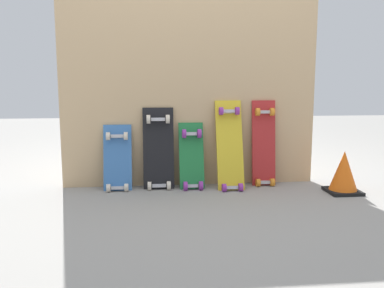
{
  "coord_description": "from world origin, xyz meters",
  "views": [
    {
      "loc": [
        -0.32,
        -3.14,
        0.82
      ],
      "look_at": [
        0.0,
        -0.07,
        0.34
      ],
      "focal_mm": 39.16,
      "sensor_mm": 36.0,
      "label": 1
    }
  ],
  "objects_px": {
    "skateboard_blue": "(118,162)",
    "skateboard_red": "(264,147)",
    "skateboard_yellow": "(230,149)",
    "traffic_cone": "(344,172)",
    "skateboard_black": "(159,152)",
    "skateboard_green": "(192,160)"
  },
  "relations": [
    {
      "from": "skateboard_red",
      "to": "traffic_cone",
      "type": "relative_size",
      "value": 2.34
    },
    {
      "from": "skateboard_blue",
      "to": "skateboard_black",
      "type": "bearing_deg",
      "value": 2.35
    },
    {
      "from": "skateboard_green",
      "to": "skateboard_yellow",
      "type": "distance_m",
      "value": 0.3
    },
    {
      "from": "skateboard_blue",
      "to": "skateboard_red",
      "type": "height_order",
      "value": "skateboard_red"
    },
    {
      "from": "skateboard_black",
      "to": "traffic_cone",
      "type": "distance_m",
      "value": 1.37
    },
    {
      "from": "skateboard_black",
      "to": "skateboard_yellow",
      "type": "bearing_deg",
      "value": -5.5
    },
    {
      "from": "skateboard_green",
      "to": "traffic_cone",
      "type": "relative_size",
      "value": 1.8
    },
    {
      "from": "skateboard_blue",
      "to": "skateboard_red",
      "type": "xyz_separation_m",
      "value": [
        1.12,
        0.03,
        0.09
      ]
    },
    {
      "from": "skateboard_green",
      "to": "skateboard_yellow",
      "type": "height_order",
      "value": "skateboard_yellow"
    },
    {
      "from": "skateboard_black",
      "to": "traffic_cone",
      "type": "relative_size",
      "value": 2.17
    },
    {
      "from": "traffic_cone",
      "to": "skateboard_green",
      "type": "bearing_deg",
      "value": 166.19
    },
    {
      "from": "skateboard_green",
      "to": "skateboard_black",
      "type": "bearing_deg",
      "value": 174.88
    },
    {
      "from": "skateboard_green",
      "to": "traffic_cone",
      "type": "height_order",
      "value": "skateboard_green"
    },
    {
      "from": "skateboard_green",
      "to": "traffic_cone",
      "type": "bearing_deg",
      "value": -13.81
    },
    {
      "from": "skateboard_blue",
      "to": "skateboard_green",
      "type": "bearing_deg",
      "value": -1.03
    },
    {
      "from": "skateboard_yellow",
      "to": "traffic_cone",
      "type": "bearing_deg",
      "value": -16.56
    },
    {
      "from": "skateboard_yellow",
      "to": "traffic_cone",
      "type": "xyz_separation_m",
      "value": [
        0.79,
        -0.24,
        -0.14
      ]
    },
    {
      "from": "skateboard_blue",
      "to": "traffic_cone",
      "type": "relative_size",
      "value": 1.78
    },
    {
      "from": "skateboard_black",
      "to": "skateboard_red",
      "type": "distance_m",
      "value": 0.82
    },
    {
      "from": "skateboard_black",
      "to": "skateboard_green",
      "type": "height_order",
      "value": "skateboard_black"
    },
    {
      "from": "skateboard_red",
      "to": "traffic_cone",
      "type": "distance_m",
      "value": 0.61
    },
    {
      "from": "skateboard_black",
      "to": "skateboard_green",
      "type": "relative_size",
      "value": 1.21
    }
  ]
}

